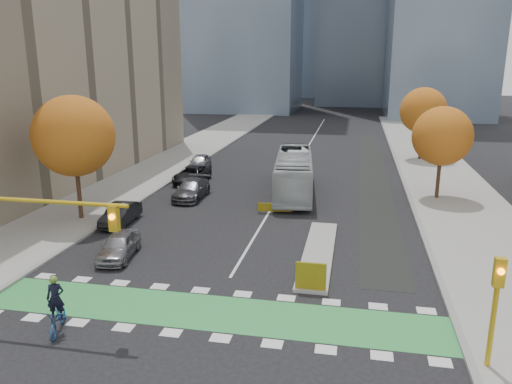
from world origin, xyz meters
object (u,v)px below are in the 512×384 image
at_px(tree_west, 74,136).
at_px(parked_car_e, 200,162).
at_px(tree_east_far, 423,111).
at_px(parked_car_c, 191,189).
at_px(parked_car_d, 192,174).
at_px(traffic_signal_east, 496,297).
at_px(parked_car_b, 121,214).
at_px(hazard_board, 311,276).
at_px(cyclist, 57,313).
at_px(bus, 294,173).
at_px(tree_east_near, 442,136).
at_px(parked_car_a, 119,246).

bearing_deg(tree_west, parked_car_e, 79.76).
distance_m(tree_west, tree_east_far, 35.73).
bearing_deg(parked_car_c, parked_car_d, 107.46).
distance_m(traffic_signal_east, parked_car_b, 23.10).
xyz_separation_m(hazard_board, tree_east_far, (8.50, 33.80, 4.44)).
xyz_separation_m(traffic_signal_east, parked_car_b, (-19.50, 12.20, -2.06)).
distance_m(hazard_board, traffic_signal_east, 8.26).
height_order(cyclist, parked_car_c, cyclist).
height_order(traffic_signal_east, cyclist, traffic_signal_east).
bearing_deg(parked_car_e, traffic_signal_east, -61.95).
relative_size(parked_car_d, parked_car_e, 1.13).
bearing_deg(bus, parked_car_b, -141.45).
height_order(parked_car_c, parked_car_e, parked_car_e).
relative_size(traffic_signal_east, parked_car_e, 0.93).
height_order(cyclist, bus, bus).
bearing_deg(tree_east_far, parked_car_c, -134.42).
xyz_separation_m(tree_east_far, parked_car_d, (-20.65, -14.39, -4.55)).
height_order(hazard_board, tree_east_near, tree_east_near).
bearing_deg(cyclist, parked_car_d, 77.72).
distance_m(tree_west, parked_car_c, 9.90).
relative_size(tree_east_far, parked_car_a, 1.94).
relative_size(tree_east_near, traffic_signal_east, 1.73).
distance_m(traffic_signal_east, bus, 24.06).
height_order(tree_west, bus, tree_west).
height_order(hazard_board, bus, bus).
relative_size(tree_east_far, parked_car_e, 1.73).
relative_size(parked_car_b, parked_car_e, 0.92).
height_order(hazard_board, cyclist, cyclist).
relative_size(tree_west, parked_car_e, 1.86).
bearing_deg(tree_east_far, parked_car_b, -129.26).
height_order(hazard_board, parked_car_b, hazard_board).
xyz_separation_m(cyclist, parked_car_b, (-3.65, 12.86, -0.12)).
height_order(tree_west, tree_east_near, tree_west).
height_order(hazard_board, traffic_signal_east, traffic_signal_east).
relative_size(traffic_signal_east, cyclist, 1.74).
distance_m(parked_car_a, parked_car_d, 17.31).
xyz_separation_m(parked_car_c, parked_car_e, (-2.50, 10.00, 0.04)).
relative_size(hazard_board, bus, 0.12).
xyz_separation_m(bus, parked_car_d, (-9.18, 2.02, -0.96)).
distance_m(bus, parked_car_e, 12.28).
distance_m(tree_west, parked_car_d, 13.19).
height_order(tree_east_near, tree_east_far, tree_east_far).
bearing_deg(parked_car_e, bus, -40.73).
bearing_deg(parked_car_b, tree_west, 171.45).
height_order(parked_car_d, parked_car_e, parked_car_e).
xyz_separation_m(traffic_signal_east, parked_car_d, (-18.65, 24.12, -2.04)).
distance_m(hazard_board, cyclist, 10.78).
bearing_deg(cyclist, parked_car_e, 78.27).
distance_m(tree_east_far, traffic_signal_east, 38.64).
bearing_deg(tree_west, parked_car_a, -45.60).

